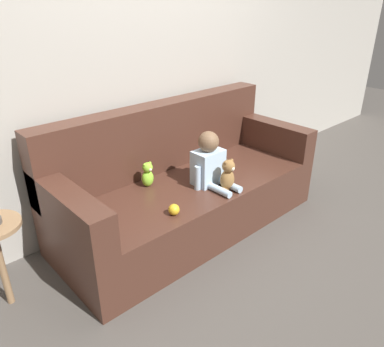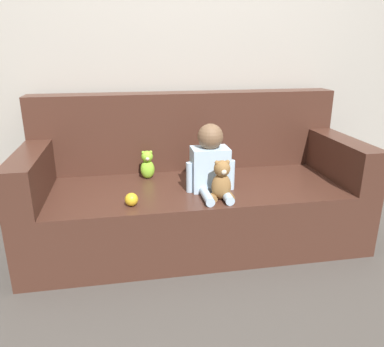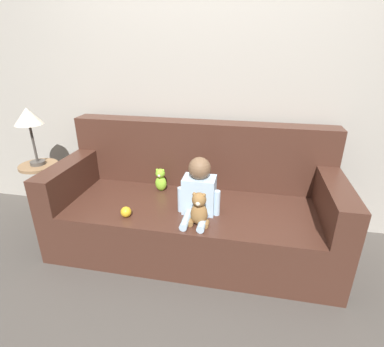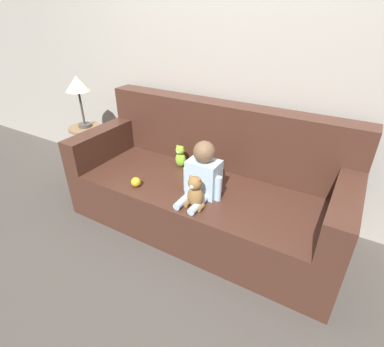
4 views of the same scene
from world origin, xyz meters
The scene contains 8 objects.
ground_plane centered at (0.00, 0.00, 0.00)m, with size 12.00×12.00×0.00m, color #4C4742.
wall_back centered at (0.00, 0.51, 1.30)m, with size 8.00×0.05×2.60m.
couch centered at (0.00, 0.07, 0.32)m, with size 2.08×0.85×0.93m.
person_baby centered at (0.07, -0.14, 0.57)m, with size 0.30×0.35×0.40m.
teddy_bear_brown centered at (0.10, -0.29, 0.51)m, with size 0.14×0.11×0.23m.
plush_toy_side centered at (-0.29, 0.14, 0.49)m, with size 0.09×0.09×0.19m.
toy_ball centered at (-0.40, -0.30, 0.43)m, with size 0.07×0.07×0.07m.
side_table centered at (-1.35, 0.11, 0.79)m, with size 0.31×0.31×1.03m.
Camera 3 is at (0.39, -1.93, 1.48)m, focal length 28.00 mm.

